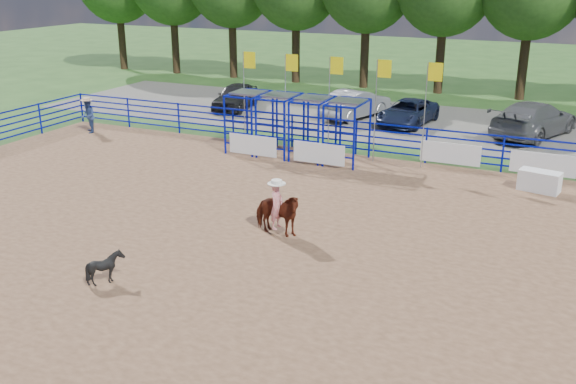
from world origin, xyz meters
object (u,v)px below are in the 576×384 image
(horse_and_rider, at_px, (277,209))
(car_d, at_px, (534,119))
(car_c, at_px, (408,112))
(announcer_table, at_px, (539,181))
(car_b, at_px, (356,104))
(calf, at_px, (106,267))
(spectator_cowboy, at_px, (88,115))
(car_a, at_px, (236,96))

(horse_and_rider, height_order, car_d, horse_and_rider)
(car_c, height_order, car_d, car_d)
(announcer_table, distance_m, horse_and_rider, 10.15)
(car_b, height_order, car_c, car_b)
(calf, distance_m, car_c, 20.62)
(spectator_cowboy, distance_m, car_b, 13.70)
(calf, distance_m, car_d, 22.22)
(calf, xyz_separation_m, car_d, (8.38, 20.58, 0.38))
(car_d, bearing_deg, car_c, 20.66)
(horse_and_rider, bearing_deg, car_a, 123.01)
(calf, bearing_deg, spectator_cowboy, 34.86)
(announcer_table, distance_m, car_a, 18.66)
(car_d, bearing_deg, car_a, 21.36)
(car_d, bearing_deg, horse_and_rider, 89.81)
(horse_and_rider, xyz_separation_m, car_c, (-0.23, 15.87, -0.22))
(announcer_table, xyz_separation_m, car_c, (-7.01, 8.32, 0.24))
(spectator_cowboy, distance_m, car_c, 15.89)
(announcer_table, bearing_deg, car_c, 130.08)
(calf, height_order, spectator_cowboy, spectator_cowboy)
(horse_and_rider, relative_size, car_d, 0.43)
(calf, height_order, car_d, car_d)
(announcer_table, height_order, car_a, car_a)
(car_c, bearing_deg, spectator_cowboy, -142.31)
(car_d, bearing_deg, calf, 87.66)
(car_a, bearing_deg, car_d, -7.22)
(car_a, distance_m, car_d, 15.91)
(car_a, bearing_deg, announcer_table, -34.10)
(horse_and_rider, relative_size, calf, 2.81)
(horse_and_rider, distance_m, calf, 5.29)
(calf, relative_size, car_c, 0.19)
(spectator_cowboy, relative_size, car_a, 0.40)
(car_a, bearing_deg, car_c, -6.79)
(car_b, distance_m, car_c, 2.98)
(car_a, distance_m, car_b, 6.95)
(spectator_cowboy, bearing_deg, car_d, 23.10)
(car_b, bearing_deg, car_c, -169.99)
(spectator_cowboy, bearing_deg, car_b, 39.22)
(spectator_cowboy, xyz_separation_m, car_c, (13.56, 8.27, -0.23))
(car_c, bearing_deg, horse_and_rider, -82.85)
(horse_and_rider, bearing_deg, announcer_table, 48.10)
(car_a, relative_size, car_d, 0.74)
(calf, xyz_separation_m, spectator_cowboy, (-11.23, 12.21, 0.42))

